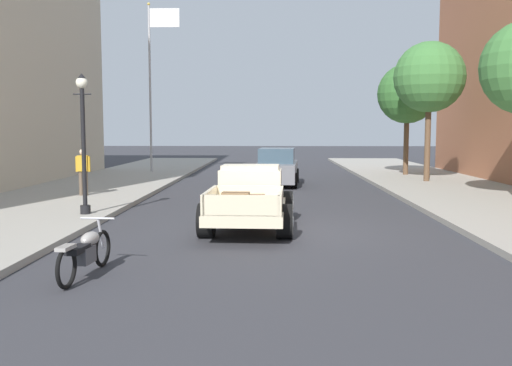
# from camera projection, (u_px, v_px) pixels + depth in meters

# --- Properties ---
(ground_plane) EXTENTS (140.00, 140.00, 0.00)m
(ground_plane) POSITION_uv_depth(u_px,v_px,m) (272.00, 231.00, 13.85)
(ground_plane) COLOR #333338
(hotrod_truck_cream) EXTENTS (2.31, 4.99, 1.58)m
(hotrod_truck_cream) POSITION_uv_depth(u_px,v_px,m) (250.00, 197.00, 14.39)
(hotrod_truck_cream) COLOR beige
(hotrod_truck_cream) RESTS_ON ground
(motorcycle_parked) EXTENTS (0.62, 2.12, 0.93)m
(motorcycle_parked) POSITION_uv_depth(u_px,v_px,m) (85.00, 251.00, 9.47)
(motorcycle_parked) COLOR black
(motorcycle_parked) RESTS_ON ground
(car_background_grey) EXTENTS (2.09, 4.41, 1.65)m
(car_background_grey) POSITION_uv_depth(u_px,v_px,m) (277.00, 168.00, 25.06)
(car_background_grey) COLOR slate
(car_background_grey) RESTS_ON ground
(pedestrian_sidewalk_left) EXTENTS (0.53, 0.22, 1.65)m
(pedestrian_sidewalk_left) POSITION_uv_depth(u_px,v_px,m) (83.00, 169.00, 19.86)
(pedestrian_sidewalk_left) COLOR brown
(pedestrian_sidewalk_left) RESTS_ON sidewalk_left
(street_lamp_near) EXTENTS (0.50, 0.32, 3.85)m
(street_lamp_near) POSITION_uv_depth(u_px,v_px,m) (83.00, 133.00, 15.38)
(street_lamp_near) COLOR black
(street_lamp_near) RESTS_ON sidewalk_left
(flagpole) EXTENTS (1.74, 0.16, 9.16)m
(flagpole) POSITION_uv_depth(u_px,v_px,m) (154.00, 69.00, 30.67)
(flagpole) COLOR #B2B2B7
(flagpole) RESTS_ON sidewalk_left
(street_tree_second) EXTENTS (3.14, 3.14, 6.23)m
(street_tree_second) POSITION_uv_depth(u_px,v_px,m) (429.00, 78.00, 25.04)
(street_tree_second) COLOR brown
(street_tree_second) RESTS_ON sidewalk_right
(street_tree_third) EXTENTS (3.05, 3.05, 5.68)m
(street_tree_third) POSITION_uv_depth(u_px,v_px,m) (407.00, 94.00, 28.77)
(street_tree_third) COLOR brown
(street_tree_third) RESTS_ON sidewalk_right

